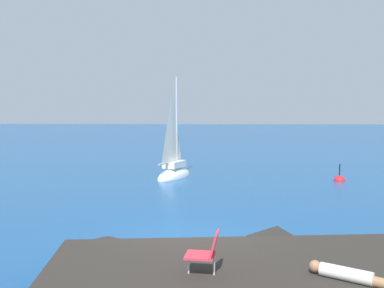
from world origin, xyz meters
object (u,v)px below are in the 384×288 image
(beach_chair, at_px, (206,251))
(marker_buoy, at_px, (339,181))
(person_sunbather, at_px, (354,276))
(sailboat_near, at_px, (174,171))

(beach_chair, relative_size, marker_buoy, 0.71)
(person_sunbather, height_order, beach_chair, beach_chair)
(sailboat_near, height_order, marker_buoy, sailboat_near)
(beach_chair, bearing_deg, sailboat_near, -76.01)
(sailboat_near, relative_size, beach_chair, 7.16)
(marker_buoy, bearing_deg, beach_chair, -115.41)
(sailboat_near, height_order, beach_chair, sailboat_near)
(person_sunbather, height_order, marker_buoy, person_sunbather)
(person_sunbather, distance_m, beach_chair, 2.59)
(sailboat_near, bearing_deg, marker_buoy, -72.20)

